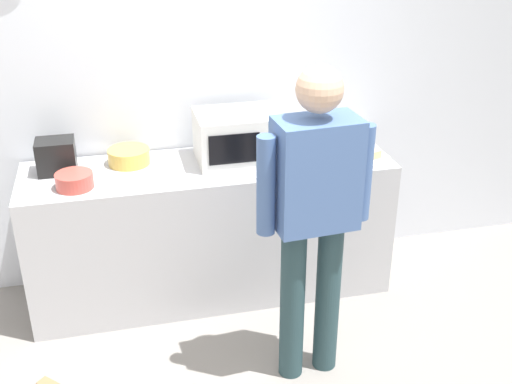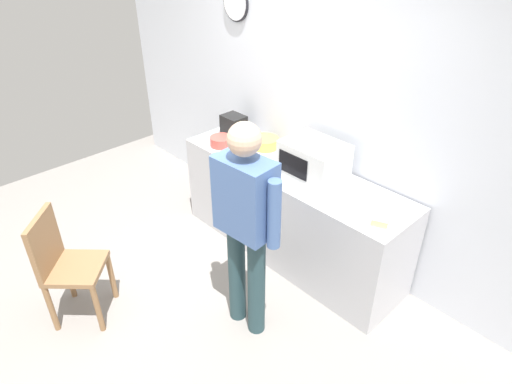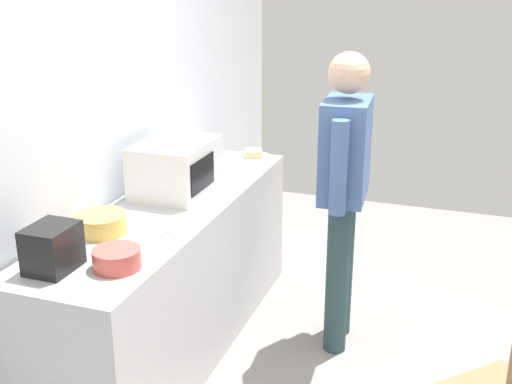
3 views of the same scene
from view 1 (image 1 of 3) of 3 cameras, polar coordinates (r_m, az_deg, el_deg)
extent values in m
cube|color=silver|center=(4.05, -7.65, 9.59)|extent=(5.40, 0.10, 2.60)
cube|color=#B7B7BC|center=(4.05, -4.04, -3.37)|extent=(2.23, 0.62, 0.89)
cube|color=silver|center=(3.87, -1.66, 5.01)|extent=(0.50, 0.38, 0.30)
cube|color=black|center=(3.69, -1.95, 3.88)|extent=(0.30, 0.01, 0.18)
cylinder|color=white|center=(3.98, 10.04, 2.98)|extent=(0.27, 0.27, 0.01)
cube|color=#DCBC80|center=(3.97, 10.08, 3.41)|extent=(0.14, 0.14, 0.05)
cylinder|color=gold|center=(3.92, -11.33, 3.15)|extent=(0.25, 0.25, 0.09)
cylinder|color=#C64C42|center=(3.68, -15.97, 0.99)|extent=(0.21, 0.21, 0.09)
cube|color=black|center=(3.89, -17.48, 3.08)|extent=(0.22, 0.18, 0.20)
cube|color=silver|center=(3.69, -8.25, 1.15)|extent=(0.17, 0.07, 0.01)
cube|color=silver|center=(3.66, -0.68, 1.25)|extent=(0.17, 0.04, 0.01)
cylinder|color=#264045|center=(3.43, 6.44, -9.32)|extent=(0.13, 0.13, 0.91)
cylinder|color=#264045|center=(3.37, 3.27, -9.96)|extent=(0.13, 0.13, 0.91)
cube|color=#47669E|center=(3.03, 5.39, 1.62)|extent=(0.42, 0.27, 0.55)
cylinder|color=#47669E|center=(3.14, 9.58, 1.72)|extent=(0.09, 0.09, 0.50)
cylinder|color=#47669E|center=(2.96, 0.90, 0.54)|extent=(0.09, 0.09, 0.50)
sphere|color=#D1A889|center=(2.89, 5.73, 9.16)|extent=(0.22, 0.22, 0.22)
camera|label=2|loc=(2.93, 62.66, 19.89)|focal=31.31mm
camera|label=3|loc=(3.11, -63.94, 5.83)|focal=44.84mm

